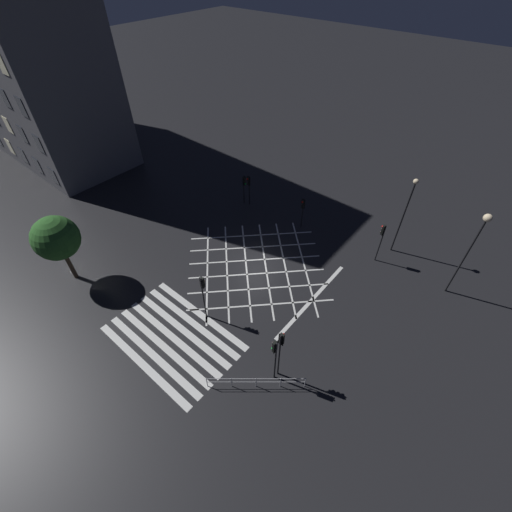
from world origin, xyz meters
name	(u,v)px	position (x,y,z in m)	size (l,w,h in m)	color
ground_plane	(256,267)	(0.00, 0.00, 0.00)	(200.00, 200.00, 0.00)	black
road_markings	(213,308)	(0.30, -5.60, 0.00)	(14.35, 19.49, 0.01)	silver
traffic_light_ne_main	(382,236)	(7.52, 7.45, 2.78)	(0.39, 0.36, 3.89)	black
traffic_light_median_north	(303,208)	(-0.18, 7.09, 2.31)	(0.36, 0.39, 3.23)	black
traffic_light_se_cross	(281,347)	(7.47, -6.63, 3.19)	(0.36, 0.39, 4.49)	black
traffic_light_median_south	(203,289)	(0.47, -6.39, 3.01)	(0.36, 0.39, 4.22)	black
traffic_light_nw_main	(244,184)	(-7.11, 6.64, 2.31)	(0.39, 0.36, 3.23)	black
traffic_light_nw_cross	(249,185)	(-6.62, 6.74, 2.39)	(0.36, 0.39, 3.34)	black
traffic_light_se_main	(275,353)	(7.36, -7.07, 2.91)	(0.39, 0.36, 4.08)	black
street_lamp_east	(477,236)	(13.64, 7.80, 5.84)	(0.58, 0.58, 7.73)	black
street_lamp_west	(407,206)	(8.15, 9.63, 4.93)	(0.44, 0.44, 7.43)	black
street_tree_near	(56,238)	(-10.95, -10.70, 4.32)	(3.49, 3.49, 6.09)	brown
pedestrian_railing	(256,381)	(6.93, -8.32, 0.67)	(4.85, 4.05, 1.05)	#B7B7BC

